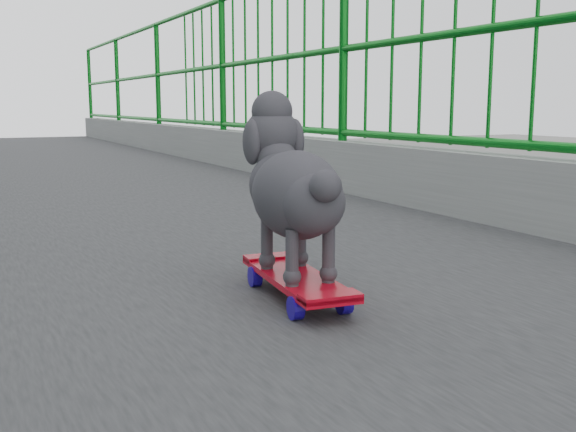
# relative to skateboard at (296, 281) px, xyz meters

# --- Properties ---
(skateboard) EXTENTS (0.20, 0.52, 0.07)m
(skateboard) POSITION_rel_skateboard_xyz_m (0.00, 0.00, 0.00)
(skateboard) COLOR red
(skateboard) RESTS_ON footbridge
(poodle) EXTENTS (0.26, 0.53, 0.44)m
(poodle) POSITION_rel_skateboard_xyz_m (0.00, 0.03, 0.26)
(poodle) COLOR #28262A
(poodle) RESTS_ON skateboard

